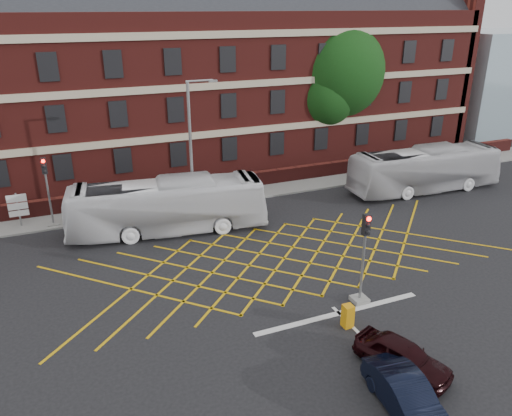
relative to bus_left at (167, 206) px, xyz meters
name	(u,v)px	position (x,y,z in m)	size (l,w,h in m)	color
ground	(302,276)	(4.80, -7.74, -1.59)	(120.00, 120.00, 0.00)	black
victorian_building	(183,66)	(5.05, 14.25, 6.24)	(51.00, 12.17, 20.40)	#5E1B18
boundary_wall	(218,184)	(4.80, 5.26, -1.04)	(56.00, 0.50, 1.10)	#4F1715
far_pavement	(222,195)	(4.80, 4.26, -1.53)	(60.00, 3.00, 0.12)	slate
glass_block	(497,80)	(38.80, 13.26, 3.41)	(14.00, 10.00, 10.00)	#99B2BF
box_junction_hatching	(284,258)	(4.80, -5.74, -1.59)	(11.50, 0.12, 0.02)	#CC990C
stop_line	(339,313)	(4.80, -11.24, -1.58)	(8.00, 0.30, 0.02)	silver
bus_left	(167,206)	(0.00, 0.00, 0.00)	(2.68, 11.44, 3.19)	silver
bus_right	(425,170)	(18.53, -0.17, -0.02)	(2.64, 11.29, 3.15)	silver
car_navy	(406,396)	(3.83, -16.93, -0.97)	(1.33, 3.81, 1.26)	black
car_maroon	(402,356)	(4.98, -15.24, -0.98)	(1.45, 3.60, 1.23)	black
deciduous_tree	(335,78)	(17.12, 10.31, 5.14)	(8.16, 8.07, 11.33)	black
traffic_light_near	(362,267)	(6.15, -10.78, 0.17)	(0.70, 0.70, 4.27)	slate
traffic_light_far	(49,199)	(-6.28, 3.40, 0.17)	(0.70, 0.70, 4.27)	slate
street_lamp	(193,175)	(1.93, 1.10, 1.29)	(2.25, 1.00, 8.50)	slate
direction_signs	(18,207)	(-8.07, 3.86, -0.22)	(1.10, 0.16, 2.20)	gray
utility_cabinet	(348,316)	(4.61, -12.17, -1.09)	(0.41, 0.42, 1.00)	orange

